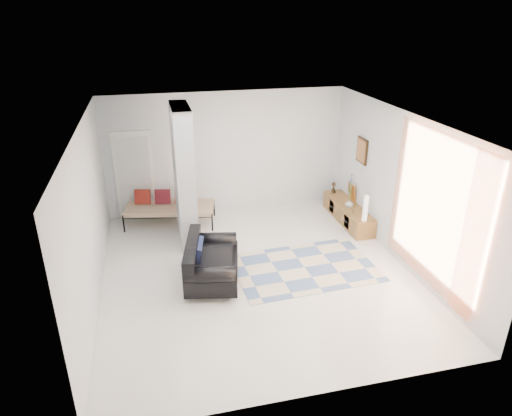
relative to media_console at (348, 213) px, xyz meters
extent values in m
plane|color=silver|center=(-2.52, -1.66, -0.20)|extent=(6.00, 6.00, 0.00)
plane|color=white|center=(-2.52, -1.66, 2.60)|extent=(6.00, 6.00, 0.00)
plane|color=silver|center=(-2.52, 1.34, 1.20)|extent=(6.00, 0.00, 6.00)
plane|color=silver|center=(-2.52, -4.66, 1.20)|extent=(6.00, 0.00, 6.00)
plane|color=silver|center=(-5.27, -1.66, 1.20)|extent=(0.00, 6.00, 6.00)
plane|color=silver|center=(0.23, -1.66, 1.20)|extent=(0.00, 6.00, 6.00)
cube|color=#9DA1A4|center=(-3.62, -0.06, 1.20)|extent=(0.35, 1.20, 2.80)
cube|color=white|center=(-4.62, 1.30, 0.82)|extent=(0.85, 0.06, 2.04)
plane|color=#F97641|center=(0.15, -2.81, 1.25)|extent=(0.00, 2.55, 2.55)
cube|color=#35210E|center=(0.20, 0.00, 1.45)|extent=(0.04, 0.45, 0.55)
cube|color=brown|center=(0.00, 0.00, 0.00)|extent=(0.45, 1.92, 0.40)
cube|color=#35210E|center=(-0.22, -0.43, 0.00)|extent=(0.02, 0.26, 0.28)
cube|color=#35210E|center=(-0.22, 0.42, 0.00)|extent=(0.02, 0.26, 0.28)
cube|color=gold|center=(0.18, 0.26, 0.40)|extent=(0.09, 0.32, 0.40)
cube|color=silver|center=(-0.10, -0.43, 0.26)|extent=(0.04, 0.10, 0.12)
cylinder|color=silver|center=(-3.80, -2.26, -0.15)|extent=(0.05, 0.05, 0.10)
cylinder|color=silver|center=(-3.55, -1.05, -0.15)|extent=(0.05, 0.05, 0.10)
cylinder|color=silver|center=(-3.13, -2.39, -0.15)|extent=(0.05, 0.05, 0.10)
cylinder|color=silver|center=(-2.89, -1.19, -0.15)|extent=(0.05, 0.05, 0.10)
cube|color=black|center=(-3.34, -1.72, 0.05)|extent=(1.16, 1.62, 0.30)
cube|color=black|center=(-3.68, -1.66, 0.38)|extent=(0.49, 1.48, 0.36)
cylinder|color=black|center=(-3.46, -2.33, 0.28)|extent=(0.88, 0.44, 0.28)
cylinder|color=black|center=(-3.22, -1.12, 0.28)|extent=(0.88, 0.44, 0.28)
cube|color=black|center=(-3.56, -1.68, 0.40)|extent=(0.24, 0.56, 0.31)
cylinder|color=black|center=(-4.93, 0.60, 0.00)|extent=(0.04, 0.04, 0.40)
cylinder|color=black|center=(-3.07, 0.22, 0.00)|extent=(0.04, 0.04, 0.40)
cylinder|color=black|center=(-4.77, 1.37, 0.00)|extent=(0.04, 0.04, 0.40)
cylinder|color=black|center=(-2.91, 0.99, 0.00)|extent=(0.04, 0.04, 0.40)
cube|color=beige|center=(-3.92, 0.79, 0.18)|extent=(2.05, 1.18, 0.12)
cube|color=maroon|center=(-4.49, 1.06, 0.40)|extent=(0.37, 0.23, 0.33)
cube|color=maroon|center=(-4.05, 0.97, 0.40)|extent=(0.37, 0.23, 0.33)
cube|color=maroon|center=(-3.62, 0.88, 0.40)|extent=(0.37, 0.23, 0.33)
cube|color=beige|center=(-1.62, -1.72, -0.20)|extent=(2.68, 1.86, 0.01)
cylinder|color=white|center=(-0.02, -0.83, 0.47)|extent=(0.10, 0.10, 0.55)
imported|color=silver|center=(-0.05, -0.12, 0.29)|extent=(0.19, 0.19, 0.18)
camera|label=1|loc=(-4.21, -8.67, 4.26)|focal=32.00mm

